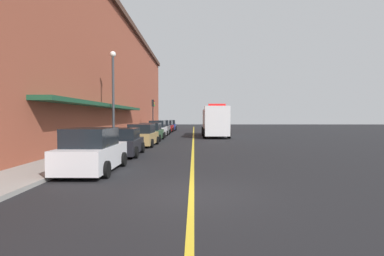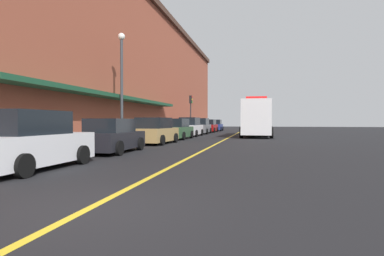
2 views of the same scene
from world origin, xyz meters
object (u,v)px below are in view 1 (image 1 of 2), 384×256
object	(u,v)px
parked_car_0	(92,151)
street_lamp_left	(113,88)
box_truck	(215,121)
parked_car_6	(166,127)
parked_car_4	(158,129)
parked_car_3	(151,132)
parked_car_1	(124,143)
parked_car_5	(163,128)
parked_car_2	(142,136)
parking_meter_0	(158,125)
traffic_light_near	(153,110)
parked_car_7	(170,125)
parking_meter_1	(129,131)

from	to	relation	value
parked_car_0	street_lamp_left	xyz separation A→B (m)	(-1.91, 10.64, 3.57)
street_lamp_left	box_truck	bearing A→B (deg)	55.04
parked_car_6	parked_car_4	bearing A→B (deg)	-179.79
parked_car_3	street_lamp_left	bearing A→B (deg)	162.63
parked_car_1	parked_car_5	bearing A→B (deg)	-1.74
parked_car_1	parked_car_2	size ratio (longest dim) A/B	0.97
parked_car_0	parked_car_4	world-z (taller)	parked_car_4
parking_meter_0	box_truck	bearing A→B (deg)	-55.56
parked_car_5	traffic_light_near	bearing A→B (deg)	68.46
parked_car_5	parked_car_6	bearing A→B (deg)	-1.49
parked_car_0	parked_car_1	bearing A→B (deg)	-0.47
parked_car_4	parked_car_5	distance (m)	5.79
parked_car_7	parking_meter_0	distance (m)	5.13
parked_car_1	parked_car_5	xyz separation A→B (m)	(-0.03, 22.20, 0.09)
parked_car_1	parked_car_0	bearing A→B (deg)	177.53
parked_car_3	parking_meter_1	distance (m)	3.65
box_truck	traffic_light_near	bearing A→B (deg)	-124.81
box_truck	street_lamp_left	distance (m)	14.83
parked_car_0	parking_meter_1	bearing A→B (deg)	5.84
parking_meter_1	street_lamp_left	distance (m)	4.27
parked_car_3	street_lamp_left	world-z (taller)	street_lamp_left
parked_car_0	parked_car_6	size ratio (longest dim) A/B	0.95
parked_car_4	parked_car_5	bearing A→B (deg)	0.98
parking_meter_0	parked_car_4	bearing A→B (deg)	-83.44
parked_car_0	parked_car_4	size ratio (longest dim) A/B	0.98
parked_car_2	parked_car_3	size ratio (longest dim) A/B	1.00
traffic_light_near	parked_car_6	bearing A→B (deg)	75.64
box_truck	traffic_light_near	size ratio (longest dim) A/B	2.20
parking_meter_0	traffic_light_near	xyz separation A→B (m)	(0.06, -5.92, 2.10)
street_lamp_left	parked_car_0	bearing A→B (deg)	-79.84
parked_car_1	parked_car_7	world-z (taller)	parked_car_7
parked_car_6	box_truck	distance (m)	12.29
street_lamp_left	parked_car_5	bearing A→B (deg)	83.44
parked_car_0	box_truck	size ratio (longest dim) A/B	0.46
parked_car_5	traffic_light_near	size ratio (longest dim) A/B	1.11
parking_meter_0	traffic_light_near	distance (m)	6.28
parked_car_3	street_lamp_left	distance (m)	7.25
parked_car_1	parked_car_3	size ratio (longest dim) A/B	0.97
parked_car_1	parked_car_2	bearing A→B (deg)	-2.79
parked_car_2	parked_car_3	xyz separation A→B (m)	(-0.09, 5.48, -0.01)
parked_car_2	traffic_light_near	bearing A→B (deg)	6.70
parked_car_0	traffic_light_near	world-z (taller)	traffic_light_near
parked_car_5	parking_meter_0	xyz separation A→B (m)	(-1.34, 6.39, 0.23)
parked_car_3	street_lamp_left	size ratio (longest dim) A/B	0.63
parked_car_2	parked_car_6	world-z (taller)	parked_car_2
parking_meter_1	traffic_light_near	world-z (taller)	traffic_light_near
parked_car_0	parking_meter_1	world-z (taller)	parked_car_0
parked_car_6	street_lamp_left	xyz separation A→B (m)	(-1.96, -22.40, 3.61)
street_lamp_left	parked_car_4	bearing A→B (deg)	79.77
parked_car_6	parked_car_7	bearing A→B (deg)	-1.40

